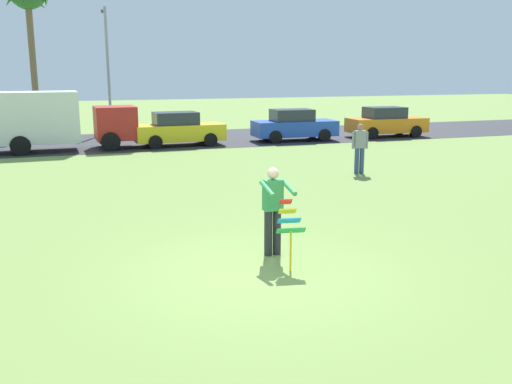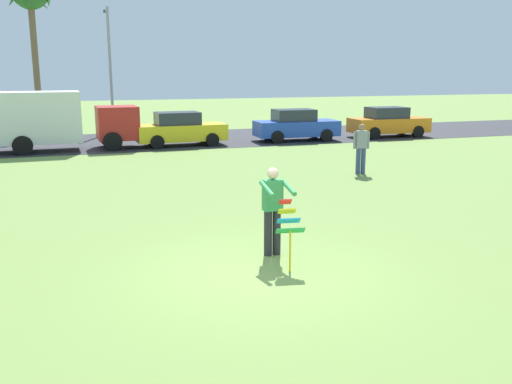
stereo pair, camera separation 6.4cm
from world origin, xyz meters
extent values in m
plane|color=olive|center=(0.00, 0.00, 0.00)|extent=(120.00, 120.00, 0.00)
cube|color=#2D2D33|center=(0.00, 19.73, 0.01)|extent=(120.00, 8.00, 0.01)
cylinder|color=#26262B|center=(0.62, 0.81, 0.45)|extent=(0.16, 0.16, 0.90)
cylinder|color=#26262B|center=(0.44, 0.80, 0.45)|extent=(0.16, 0.16, 0.90)
cube|color=#338C4C|center=(0.53, 0.81, 1.20)|extent=(0.37, 0.24, 0.60)
sphere|color=beige|center=(0.53, 0.81, 1.62)|extent=(0.22, 0.22, 0.22)
cylinder|color=#338C4C|center=(0.77, 0.57, 1.38)|extent=(0.12, 0.59, 0.24)
cylinder|color=#338C4C|center=(0.33, 0.55, 1.38)|extent=(0.12, 0.59, 0.24)
cube|color=red|center=(0.61, 0.34, 1.17)|extent=(0.25, 0.18, 0.12)
cube|color=yellow|center=(0.58, 0.18, 1.03)|extent=(0.34, 0.19, 0.12)
cube|color=#1E99D8|center=(0.55, 0.02, 0.89)|extent=(0.43, 0.21, 0.12)
cube|color=green|center=(0.52, -0.14, 0.76)|extent=(0.53, 0.23, 0.12)
cylinder|color=yellow|center=(0.52, -0.14, 0.38)|extent=(0.04, 0.04, 0.75)
cube|color=#B2231E|center=(-0.96, 17.42, 1.17)|extent=(1.86, 1.96, 1.50)
cube|color=silver|center=(-4.66, 17.30, 1.52)|extent=(4.26, 2.13, 2.20)
cylinder|color=black|center=(-1.34, 18.33, 0.42)|extent=(0.85, 0.31, 0.84)
cylinder|color=black|center=(-1.28, 16.49, 0.42)|extent=(0.85, 0.31, 0.84)
cylinder|color=black|center=(-5.05, 18.21, 0.42)|extent=(0.85, 0.31, 0.84)
cylinder|color=black|center=(-4.99, 16.37, 0.42)|extent=(0.85, 0.31, 0.84)
cube|color=yellow|center=(1.96, 17.33, 0.64)|extent=(4.26, 1.85, 0.76)
cube|color=#282D38|center=(1.81, 17.32, 1.30)|extent=(2.07, 1.47, 0.60)
cylinder|color=black|center=(3.23, 18.18, 0.32)|extent=(0.65, 0.24, 0.64)
cylinder|color=black|center=(3.29, 16.57, 0.32)|extent=(0.65, 0.24, 0.64)
cylinder|color=black|center=(0.63, 18.09, 0.32)|extent=(0.65, 0.24, 0.64)
cylinder|color=black|center=(0.68, 16.47, 0.32)|extent=(0.65, 0.24, 0.64)
cube|color=#2347B7|center=(7.89, 17.33, 0.64)|extent=(4.25, 1.84, 0.76)
cube|color=#282D38|center=(7.74, 17.33, 1.30)|extent=(2.06, 1.46, 0.60)
cylinder|color=black|center=(9.22, 18.09, 0.32)|extent=(0.65, 0.24, 0.64)
cylinder|color=black|center=(9.17, 16.48, 0.32)|extent=(0.65, 0.24, 0.64)
cylinder|color=black|center=(6.62, 18.18, 0.32)|extent=(0.65, 0.24, 0.64)
cylinder|color=black|center=(6.56, 16.56, 0.32)|extent=(0.65, 0.24, 0.64)
cube|color=orange|center=(13.26, 17.33, 0.64)|extent=(4.24, 1.80, 0.76)
cube|color=#282D38|center=(13.11, 17.33, 1.30)|extent=(2.05, 1.44, 0.60)
cylinder|color=black|center=(14.58, 18.10, 0.32)|extent=(0.65, 0.24, 0.64)
cylinder|color=black|center=(14.54, 16.49, 0.32)|extent=(0.65, 0.24, 0.64)
cylinder|color=black|center=(11.98, 18.16, 0.32)|extent=(0.65, 0.24, 0.64)
cylinder|color=black|center=(11.94, 16.55, 0.32)|extent=(0.65, 0.24, 0.64)
cylinder|color=brown|center=(-4.63, 25.84, 3.83)|extent=(0.36, 0.36, 7.66)
cone|color=#2D6B2D|center=(-4.34, 26.74, 7.41)|extent=(1.62, 0.90, 1.28)
cylinder|color=#9E9EA3|center=(-0.61, 24.58, 3.50)|extent=(0.16, 0.16, 7.00)
cylinder|color=#9E9EA3|center=(-0.61, 25.28, 6.90)|extent=(0.10, 1.40, 0.10)
cube|color=#4C4C51|center=(-0.61, 25.93, 6.86)|extent=(0.24, 0.44, 0.16)
cylinder|color=#384772|center=(6.54, 8.03, 0.45)|extent=(0.16, 0.16, 0.90)
cylinder|color=#384772|center=(6.37, 8.07, 0.45)|extent=(0.16, 0.16, 0.90)
cube|color=gray|center=(6.46, 8.05, 1.20)|extent=(0.40, 0.29, 0.60)
sphere|color=#9E7051|center=(6.46, 8.05, 1.62)|extent=(0.22, 0.22, 0.22)
cylinder|color=gray|center=(6.69, 8.00, 1.17)|extent=(0.09, 0.09, 0.58)
cylinder|color=gray|center=(6.22, 8.10, 1.17)|extent=(0.09, 0.09, 0.58)
camera|label=1|loc=(-3.13, -8.95, 3.54)|focal=39.20mm
camera|label=2|loc=(-3.07, -8.97, 3.54)|focal=39.20mm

